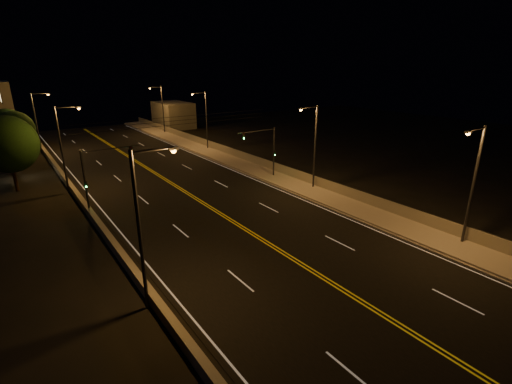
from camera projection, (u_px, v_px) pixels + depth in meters
ground at (439, 350)px, 17.64m from camera, size 160.00×160.00×0.00m
road at (225, 217)px, 33.10m from camera, size 18.00×120.00×0.02m
sidewalk at (313, 192)px, 38.93m from camera, size 3.60×120.00×0.30m
curb at (300, 196)px, 37.93m from camera, size 0.14×120.00×0.15m
parapet_wall at (325, 184)px, 39.61m from camera, size 0.30×120.00×1.00m
jersey_barrier at (111, 242)px, 27.62m from camera, size 0.45×120.00×0.75m
distant_building_right at (173, 115)px, 79.46m from camera, size 6.00×10.00×5.26m
parapet_rail at (325, 179)px, 39.44m from camera, size 0.06×120.00×0.06m
lane_markings at (225, 217)px, 33.04m from camera, size 17.32×116.00×0.00m
streetlight_0 at (473, 180)px, 26.08m from camera, size 2.55×0.28×8.99m
streetlight_1 at (313, 142)px, 38.54m from camera, size 2.55×0.28×8.99m
streetlight_2 at (205, 117)px, 57.21m from camera, size 2.55×0.28×8.99m
streetlight_3 at (161, 107)px, 70.97m from camera, size 2.55×0.28×8.99m
streetlight_4 at (144, 221)px, 19.21m from camera, size 2.55×0.28×8.99m
streetlight_5 at (64, 144)px, 37.67m from camera, size 2.55×0.28×8.99m
streetlight_6 at (38, 119)px, 54.71m from camera, size 2.55×0.28×8.99m
traffic_signal_right at (267, 147)px, 42.80m from camera, size 5.11×0.31×6.03m
traffic_signal_left at (96, 173)px, 32.57m from camera, size 5.11×0.31×6.03m
overhead_wires at (176, 121)px, 38.03m from camera, size 22.00×0.03×0.83m
tree_0 at (8, 144)px, 38.20m from camera, size 5.93×5.93×8.03m
tree_1 at (5, 139)px, 43.99m from camera, size 5.28×5.28×7.16m
tree_2 at (15, 130)px, 50.68m from camera, size 5.14×5.14×6.97m
tree_3 at (8, 126)px, 53.95m from camera, size 5.08×5.08×6.89m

